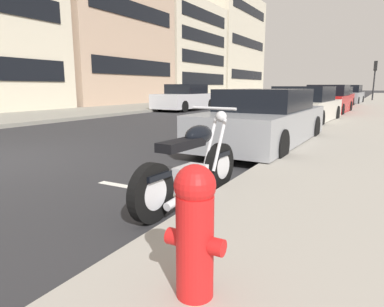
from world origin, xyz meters
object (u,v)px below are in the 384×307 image
Objects in this scene: parked_car_mid_block at (265,120)px; car_opposite_curb at (185,98)px; parked_motorcycle at (192,168)px; parked_car_behind_motorcycle at (336,98)px; traffic_signal_near_corner at (375,72)px; parked_car_near_corner at (348,95)px; fire_hydrant at (195,228)px; parked_car_far_down_curb at (328,101)px; parked_car_across_street at (305,106)px.

parked_car_mid_block is 1.06× the size of car_opposite_curb.
parked_motorcycle is at bearing -173.27° from parked_car_mid_block.
parked_car_behind_motorcycle is 12.20m from traffic_signal_near_corner.
traffic_signal_near_corner is at bearing -1.79° from parked_car_mid_block.
car_opposite_curb is at bearing 34.55° from parked_motorcycle.
parked_car_near_corner reaches higher than parked_car_behind_motorcycle.
parked_car_mid_block reaches higher than fire_hydrant.
parked_car_behind_motorcycle is at bearing 132.41° from car_opposite_curb.
car_opposite_curb is at bearing 30.07° from fire_hydrant.
parked_car_mid_block is 5.91× the size of fire_hydrant.
fire_hydrant is (-21.97, -1.71, -0.09)m from parked_car_behind_motorcycle.
parked_car_mid_block is 1.07× the size of parked_car_far_down_curb.
traffic_signal_near_corner reaches higher than parked_motorcycle.
parked_motorcycle is 0.47× the size of parked_car_across_street.
parked_car_behind_motorcycle is at bearing 2.27° from parked_car_mid_block.
parked_motorcycle is at bearing -178.53° from parked_car_behind_motorcycle.
parked_motorcycle is at bearing -176.06° from parked_car_near_corner.
traffic_signal_near_corner is at bearing -2.90° from parked_car_far_down_curb.
car_opposite_curb is 1.29× the size of traffic_signal_near_corner.
fire_hydrant is at bearing -174.02° from parked_car_near_corner.
parked_car_across_street is at bearing -179.92° from parked_car_behind_motorcycle.
parked_car_far_down_curb is 16.46m from fire_hydrant.
parked_car_across_street is (9.61, 0.59, 0.23)m from parked_motorcycle.
traffic_signal_near_corner is at bearing -0.81° from parked_car_across_street.
traffic_signal_near_corner is (22.46, -1.65, 1.99)m from parked_car_across_street.
parked_car_mid_block is at bearing -179.45° from parked_car_behind_motorcycle.
parked_car_across_street is 8.67m from car_opposite_curb.
parked_car_near_corner is at bearing 1.33° from parked_car_mid_block.
parked_car_across_street is at bearing 62.39° from car_opposite_curb.
parked_car_mid_block is 1.01× the size of parked_car_behind_motorcycle.
parked_car_across_street is 22.61m from traffic_signal_near_corner.
parked_car_near_corner reaches higher than parked_car_mid_block.
parked_motorcycle is 4.18m from parked_car_mid_block.
parked_car_across_street is 11.53m from fire_hydrant.
parked_car_near_corner is (16.05, -0.14, 0.03)m from parked_car_across_street.
car_opposite_curb reaches higher than fire_hydrant.
car_opposite_curb reaches higher than parked_car_across_street.
parked_motorcycle is 0.45× the size of parked_car_near_corner.
parked_car_mid_block is 1.08× the size of parked_car_across_street.
car_opposite_curb is at bearing 63.45° from parked_car_across_street.
parked_motorcycle is at bearing -176.17° from parked_car_far_down_curb.
traffic_signal_near_corner is at bearing 155.53° from car_opposite_curb.
fire_hydrant is 0.23× the size of traffic_signal_near_corner.
parked_motorcycle is 16.12m from car_opposite_curb.
parked_car_across_street is at bearing 175.80° from traffic_signal_near_corner.
parked_car_far_down_curb is at bearing 5.11° from fire_hydrant.
car_opposite_curb reaches higher than parked_motorcycle.
parked_car_across_street is 0.98× the size of parked_car_far_down_curb.
fire_hydrant is at bearing 179.93° from traffic_signal_near_corner.
parked_car_behind_motorcycle is 1.02× the size of parked_car_near_corner.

